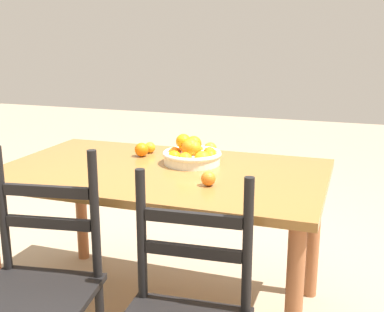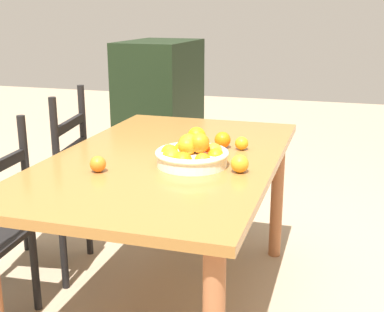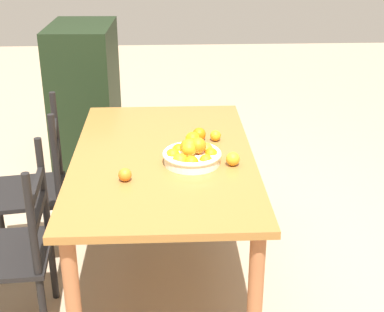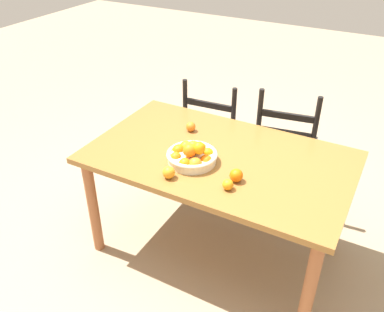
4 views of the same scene
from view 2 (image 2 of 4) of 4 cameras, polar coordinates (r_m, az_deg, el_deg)
ground_plane at (r=2.56m, az=-2.54°, el=-16.56°), size 12.00×12.00×0.00m
dining_table at (r=2.27m, az=-2.74°, el=-2.24°), size 1.58×0.94×0.76m
chair_by_cabinet at (r=2.83m, az=-15.76°, el=-3.51°), size 0.51×0.51×0.98m
cabinet at (r=3.96m, az=-3.51°, el=4.28°), size 0.73×0.50×1.14m
fruit_bowl at (r=2.08m, az=-0.01°, el=0.25°), size 0.30×0.30×0.15m
orange_loose_0 at (r=2.35m, az=3.40°, el=1.79°), size 0.07×0.07×0.07m
orange_loose_1 at (r=2.04m, az=-10.35°, el=-0.88°), size 0.06×0.06×0.06m
orange_loose_2 at (r=2.33m, az=5.50°, el=1.41°), size 0.06×0.06×0.06m
orange_loose_3 at (r=2.01m, az=5.29°, el=-0.86°), size 0.07×0.07×0.07m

